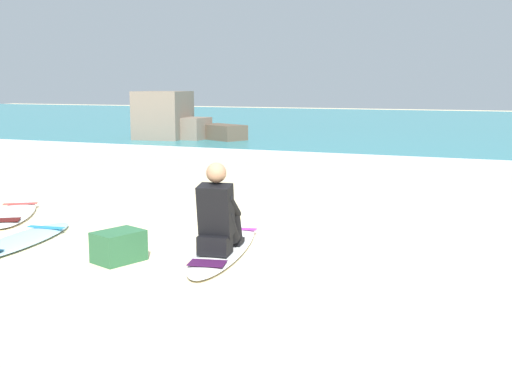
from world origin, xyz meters
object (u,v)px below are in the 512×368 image
(surfboard_main, at_px, (225,246))
(beach_bag, at_px, (119,246))
(surfer_seated, at_px, (218,217))
(surfboard_spare_near, at_px, (19,241))
(surfboard_spare_far, at_px, (14,213))

(surfboard_main, xyz_separation_m, beach_bag, (-0.82, -0.84, 0.12))
(surfer_seated, xyz_separation_m, beach_bag, (-0.90, -0.51, -0.28))
(beach_bag, bearing_deg, surfboard_spare_near, 173.44)
(surfboard_main, xyz_separation_m, surfboard_spare_far, (-3.48, 0.52, 0.00))
(surfer_seated, relative_size, surfboard_spare_near, 0.48)
(surfboard_main, distance_m, surfer_seated, 0.53)
(surfboard_spare_near, height_order, beach_bag, beach_bag)
(surfboard_spare_far, bearing_deg, surfboard_main, -8.46)
(surfboard_spare_far, relative_size, beach_bag, 3.87)
(surfboard_spare_far, xyz_separation_m, beach_bag, (2.65, -1.35, 0.12))
(surfboard_spare_near, bearing_deg, surfboard_spare_far, 134.77)
(surfboard_main, xyz_separation_m, surfboard_spare_near, (-2.30, -0.67, 0.00))
(surfboard_spare_near, height_order, surfboard_spare_far, same)
(surfer_seated, relative_size, surfboard_spare_far, 0.51)
(surfboard_main, relative_size, surfboard_spare_near, 1.28)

